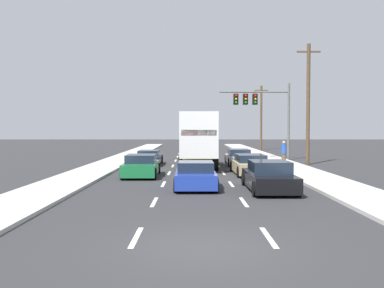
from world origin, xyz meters
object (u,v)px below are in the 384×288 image
object	(u,v)px
traffic_signal_mast	(257,104)
car_blue	(195,176)
car_green	(141,166)
pedestrian_near_corner	(283,153)
box_truck	(197,138)
car_tan	(249,165)
car_black	(268,177)
car_navy	(149,158)
utility_pole_mid	(308,103)
utility_pole_far	(261,117)
car_silver	(238,158)

from	to	relation	value
traffic_signal_mast	car_blue	bearing A→B (deg)	-108.19
car_green	pedestrian_near_corner	bearing A→B (deg)	32.27
box_truck	pedestrian_near_corner	distance (m)	6.60
car_tan	traffic_signal_mast	bearing A→B (deg)	78.88
car_black	car_navy	bearing A→B (deg)	117.55
box_truck	utility_pole_mid	bearing A→B (deg)	19.85
car_blue	car_navy	bearing A→B (deg)	105.95
utility_pole_far	car_black	bearing A→B (deg)	-99.05
car_navy	car_green	xyz separation A→B (m)	(0.33, -7.50, 0.06)
car_tan	utility_pole_mid	xyz separation A→B (m)	(5.41, 6.64, 4.20)
car_blue	box_truck	bearing A→B (deg)	88.68
car_black	car_tan	bearing A→B (deg)	89.44
car_silver	car_tan	world-z (taller)	car_silver
car_green	pedestrian_near_corner	world-z (taller)	pedestrian_near_corner
utility_pole_mid	car_tan	bearing A→B (deg)	-129.15
box_truck	car_tan	bearing A→B (deg)	-48.45
car_green	traffic_signal_mast	xyz separation A→B (m)	(8.71, 12.51, 4.37)
utility_pole_mid	pedestrian_near_corner	world-z (taller)	utility_pole_mid
utility_pole_far	car_blue	bearing A→B (deg)	-104.57
car_green	box_truck	distance (m)	5.93
traffic_signal_mast	utility_pole_mid	distance (m)	5.72
box_truck	pedestrian_near_corner	size ratio (longest dim) A/B	4.35
utility_pole_far	utility_pole_mid	bearing A→B (deg)	-90.26
car_green	car_silver	distance (m)	9.95
car_silver	traffic_signal_mast	size ratio (longest dim) A/B	0.65
car_green	box_truck	bearing A→B (deg)	54.51
car_navy	traffic_signal_mast	world-z (taller)	traffic_signal_mast
utility_pole_mid	utility_pole_far	world-z (taller)	utility_pole_mid
car_green	car_blue	world-z (taller)	car_green
car_navy	car_green	world-z (taller)	car_green
car_green	car_silver	bearing A→B (deg)	49.08
car_silver	utility_pole_mid	world-z (taller)	utility_pole_mid
box_truck	utility_pole_far	size ratio (longest dim) A/B	0.91
box_truck	traffic_signal_mast	xyz separation A→B (m)	(5.39, 7.85, 2.82)
traffic_signal_mast	utility_pole_far	distance (m)	17.37
car_navy	traffic_signal_mast	xyz separation A→B (m)	(9.05, 5.00, 4.43)
car_blue	pedestrian_near_corner	distance (m)	12.50
car_green	car_tan	bearing A→B (deg)	9.70
car_silver	utility_pole_far	bearing A→B (deg)	76.09
car_silver	pedestrian_near_corner	distance (m)	3.48
car_green	car_black	world-z (taller)	car_black
pedestrian_near_corner	car_blue	bearing A→B (deg)	-121.61
utility_pole_mid	car_black	bearing A→B (deg)	-112.57
traffic_signal_mast	utility_pole_mid	world-z (taller)	utility_pole_mid
utility_pole_mid	car_silver	bearing A→B (deg)	-177.54
car_navy	traffic_signal_mast	size ratio (longest dim) A/B	0.66
car_silver	car_green	bearing A→B (deg)	-130.92
car_green	car_blue	bearing A→B (deg)	-55.60
car_blue	car_tan	distance (m)	6.57
car_navy	car_silver	bearing A→B (deg)	0.09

